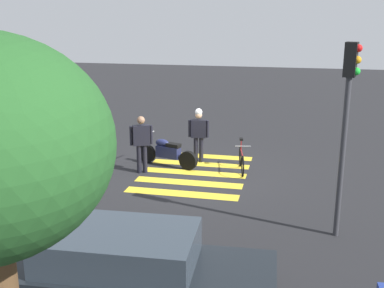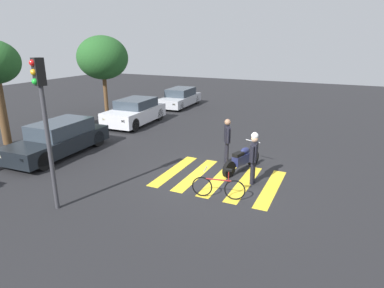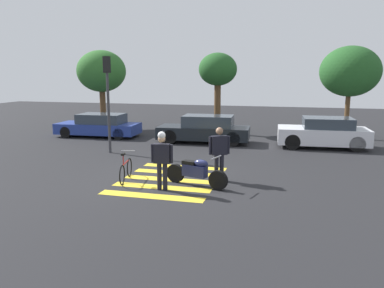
# 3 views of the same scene
# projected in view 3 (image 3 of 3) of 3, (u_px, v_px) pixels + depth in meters

# --- Properties ---
(ground_plane) EXTENTS (60.00, 60.00, 0.00)m
(ground_plane) POSITION_uv_depth(u_px,v_px,m) (170.00, 180.00, 12.64)
(ground_plane) COLOR #232326
(police_motorcycle) EXTENTS (2.11, 0.90, 1.02)m
(police_motorcycle) POSITION_uv_depth(u_px,v_px,m) (196.00, 172.00, 11.85)
(police_motorcycle) COLOR black
(police_motorcycle) RESTS_ON ground_plane
(leaning_bicycle) EXTENTS (0.48, 1.64, 0.98)m
(leaning_bicycle) POSITION_uv_depth(u_px,v_px,m) (126.00, 170.00, 12.47)
(leaning_bicycle) COLOR black
(leaning_bicycle) RESTS_ON ground_plane
(officer_on_foot) EXTENTS (0.67, 0.25, 1.80)m
(officer_on_foot) POSITION_uv_depth(u_px,v_px,m) (162.00, 156.00, 11.35)
(officer_on_foot) COLOR black
(officer_on_foot) RESTS_ON ground_plane
(officer_by_motorcycle) EXTENTS (0.64, 0.40, 1.78)m
(officer_by_motorcycle) POSITION_uv_depth(u_px,v_px,m) (219.00, 150.00, 12.35)
(officer_by_motorcycle) COLOR black
(officer_by_motorcycle) RESTS_ON ground_plane
(crosswalk_stripes) EXTENTS (3.17, 4.05, 0.01)m
(crosswalk_stripes) POSITION_uv_depth(u_px,v_px,m) (170.00, 179.00, 12.64)
(crosswalk_stripes) COLOR yellow
(crosswalk_stripes) RESTS_ON ground_plane
(car_blue_hatchback) EXTENTS (4.65, 1.98, 1.28)m
(car_blue_hatchback) POSITION_uv_depth(u_px,v_px,m) (99.00, 126.00, 21.23)
(car_blue_hatchback) COLOR black
(car_blue_hatchback) RESTS_ON ground_plane
(car_black_suv) EXTENTS (4.71, 1.96, 1.40)m
(car_black_suv) POSITION_uv_depth(u_px,v_px,m) (205.00, 130.00, 19.35)
(car_black_suv) COLOR black
(car_black_suv) RESTS_ON ground_plane
(car_white_van) EXTENTS (4.23, 2.07, 1.44)m
(car_white_van) POSITION_uv_depth(u_px,v_px,m) (324.00, 133.00, 18.04)
(car_white_van) COLOR black
(car_white_van) RESTS_ON ground_plane
(traffic_light_pole) EXTENTS (0.35, 0.29, 4.22)m
(traffic_light_pole) POSITION_uv_depth(u_px,v_px,m) (107.00, 89.00, 16.45)
(traffic_light_pole) COLOR #38383D
(traffic_light_pole) RESTS_ON ground_plane
(street_tree_near) EXTENTS (3.06, 3.06, 4.94)m
(street_tree_near) POSITION_uv_depth(u_px,v_px,m) (101.00, 72.00, 23.84)
(street_tree_near) COLOR brown
(street_tree_near) RESTS_ON ground_plane
(street_tree_mid) EXTENTS (2.23, 2.23, 4.69)m
(street_tree_mid) POSITION_uv_depth(u_px,v_px,m) (218.00, 71.00, 21.99)
(street_tree_mid) COLOR brown
(street_tree_mid) RESTS_ON ground_plane
(street_tree_far) EXTENTS (3.16, 3.16, 4.95)m
(street_tree_far) POSITION_uv_depth(u_px,v_px,m) (350.00, 72.00, 20.22)
(street_tree_far) COLOR brown
(street_tree_far) RESTS_ON ground_plane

